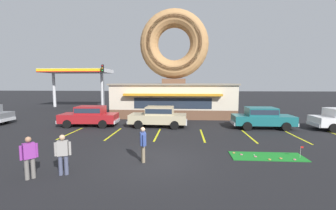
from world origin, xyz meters
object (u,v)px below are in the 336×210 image
Objects in this scene: pedestrian_leather_jacket_man at (143,143)px; car_teal at (262,117)px; traffic_light_pole at (103,81)px; car_champagne at (159,116)px; pedestrian_blue_sweater_man at (63,153)px; car_red at (90,115)px; putting_flag_pin at (301,149)px; pedestrian_hooded_kid at (29,156)px; golf_ball at (254,155)px; trash_bin at (103,113)px.

car_teal is at bearing 45.30° from pedestrian_leather_jacket_man.
car_teal is 10.93m from pedestrian_leather_jacket_man.
car_teal is 0.79× the size of traffic_light_pole.
car_champagne is at bearing -52.34° from traffic_light_pole.
traffic_light_pole reaches higher than pedestrian_leather_jacket_man.
car_teal is 2.95× the size of pedestrian_leather_jacket_man.
car_champagne is at bearing 179.71° from car_teal.
car_red is at bearing 107.71° from pedestrian_blue_sweater_man.
pedestrian_hooded_kid reaches higher than putting_flag_pin.
pedestrian_leather_jacket_man is 20.62m from traffic_light_pole.
car_teal is 15.07m from pedestrian_hooded_kid.
putting_flag_pin reaches higher than golf_ball.
car_red is 9.96m from pedestrian_hooded_kid.
pedestrian_hooded_kid is (-8.89, -3.18, 0.80)m from golf_ball.
car_red is at bearing 148.74° from golf_ball.
car_champagne is 2.98× the size of pedestrian_blue_sweater_man.
pedestrian_leather_jacket_man is at bearing 28.31° from pedestrian_hooded_kid.
pedestrian_blue_sweater_man is at bearing -105.20° from car_champagne.
car_champagne reaches higher than putting_flag_pin.
car_champagne is 7.81m from pedestrian_leather_jacket_man.
pedestrian_leather_jacket_man is at bearing -53.48° from car_red.
trash_bin is (-13.22, 10.65, 0.06)m from putting_flag_pin.
traffic_light_pole is (-2.77, 10.83, 2.84)m from car_red.
car_teal is (0.52, 6.83, 0.43)m from putting_flag_pin.
golf_ball is 0.04× the size of trash_bin.
car_red is 3.00× the size of pedestrian_blue_sweater_man.
putting_flag_pin is 0.36× the size of pedestrian_leather_jacket_man.
pedestrian_blue_sweater_man is (-7.87, -2.75, 0.80)m from golf_ball.
putting_flag_pin is 0.12× the size of car_teal.
pedestrian_hooded_kid is at bearing -164.81° from putting_flag_pin.
pedestrian_blue_sweater_man reaches higher than putting_flag_pin.
traffic_light_pole reaches higher than pedestrian_blue_sweater_man.
traffic_light_pole is (-13.62, 17.42, 3.66)m from golf_ball.
putting_flag_pin is 0.09× the size of traffic_light_pole.
trash_bin is (-0.32, 3.85, -0.37)m from car_red.
putting_flag_pin is 6.86m from car_teal.
car_red is at bearing -85.24° from trash_bin.
trash_bin is (-2.28, 13.61, -0.36)m from pedestrian_hooded_kid.
car_champagne is at bearing 0.75° from car_red.
pedestrian_hooded_kid reaches higher than trash_bin.
traffic_light_pole is at bearing 127.66° from car_champagne.
car_teal is at bearing 0.14° from car_red.
golf_ball is at bearing -43.04° from trash_bin.
golf_ball is at bearing 19.67° from pedestrian_hooded_kid.
pedestrian_leather_jacket_man is (0.19, -7.81, -0.02)m from car_champagne.
golf_ball is at bearing -111.17° from car_teal.
car_teal is at bearing -15.52° from trash_bin.
traffic_light_pole is (-8.31, 10.76, 2.84)m from car_champagne.
car_teal is 0.98× the size of car_red.
car_red is at bearing 152.20° from putting_flag_pin.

